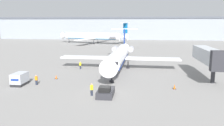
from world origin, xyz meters
name	(u,v)px	position (x,y,z in m)	size (l,w,h in m)	color
ground_plane	(105,96)	(0.00, 0.00, 0.00)	(600.00, 600.00, 0.00)	gray
terminal_building	(131,28)	(0.00, 120.00, 7.35)	(180.00, 16.80, 14.65)	#8C939E
airplane_main	(119,55)	(0.45, 19.41, 3.22)	(27.77, 30.36, 9.03)	white
pushback_tug	(106,92)	(0.13, 0.04, 0.60)	(2.30, 4.11, 1.65)	#2D2D33
luggage_cart	(20,79)	(-15.41, 4.09, 1.05)	(1.93, 3.15, 2.11)	#232326
worker_near_tug	(92,89)	(-1.90, -0.07, 0.98)	(0.40, 0.26, 1.85)	#232838
worker_by_wing	(80,65)	(-8.43, 18.17, 0.96)	(0.40, 0.25, 1.82)	#232838
worker_on_apron	(36,80)	(-12.58, 4.44, 0.92)	(0.40, 0.25, 1.75)	#232838
traffic_cone_left	(56,77)	(-10.74, 8.86, 0.36)	(0.52, 0.52, 0.75)	black
traffic_cone_right	(175,87)	(10.74, 4.71, 0.38)	(0.51, 0.51, 0.80)	black
airplane_parked_far_right	(94,36)	(-18.37, 83.23, 3.78)	(38.29, 34.90, 10.81)	white
jet_bridge	(209,56)	(18.06, 12.08, 4.45)	(3.20, 13.87, 6.19)	#2D2D33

